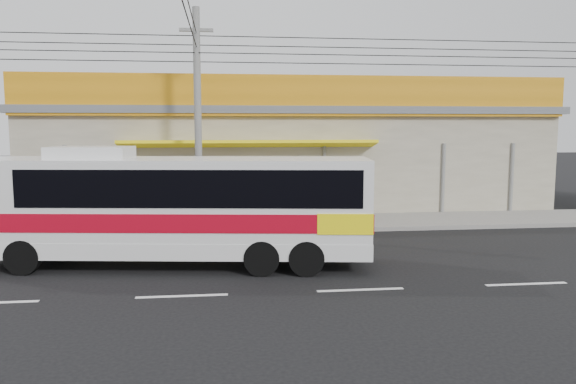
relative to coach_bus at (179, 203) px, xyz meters
name	(u,v)px	position (x,y,z in m)	size (l,w,h in m)	color
ground	(338,263)	(4.22, -0.25, -1.70)	(120.00, 120.00, 0.00)	black
sidewalk	(305,223)	(4.22, 5.75, -1.62)	(30.00, 3.20, 0.15)	slate
lane_markings	(360,290)	(4.22, -2.75, -1.70)	(50.00, 0.12, 0.01)	silver
storefront_building	(288,156)	(4.21, 11.29, 0.60)	(22.60, 9.20, 5.70)	gray
coach_bus	(179,203)	(0.00, 0.00, 0.00)	(10.51, 3.58, 3.17)	silver
motorbike_red	(218,215)	(0.98, 4.77, -1.10)	(0.60, 1.72, 0.90)	#940C0A
utility_pole	(197,47)	(0.32, 5.15, 4.71)	(34.00, 14.00, 7.77)	slate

